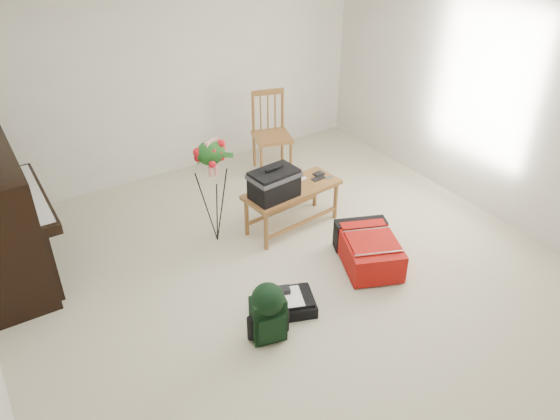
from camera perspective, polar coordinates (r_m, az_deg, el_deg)
floor at (r=5.10m, az=2.05°, el=-7.97°), size 5.00×5.50×0.01m
ceiling at (r=3.98m, az=2.79°, el=20.77°), size 5.00×5.50×0.01m
wall_back at (r=6.67m, az=-11.37°, el=13.81°), size 5.00×0.04×2.50m
wall_right at (r=6.06m, az=22.69°, el=10.06°), size 0.04×5.50×2.50m
bench at (r=5.51m, az=-0.13°, el=2.66°), size 1.09×0.53×0.81m
dining_chair at (r=6.80m, az=-1.00°, el=7.94°), size 0.54×0.54×1.01m
red_suitcase at (r=5.36m, az=8.88°, el=-3.86°), size 0.73×0.89×0.32m
black_duffel at (r=4.82m, az=0.81°, el=-9.62°), size 0.55×0.50×0.19m
green_backpack at (r=4.41m, az=-1.23°, el=-10.42°), size 0.31×0.28×0.55m
flower_stand at (r=5.42m, az=-6.91°, el=1.85°), size 0.45×0.45×1.17m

